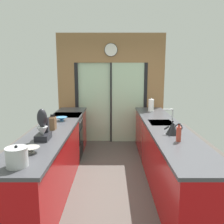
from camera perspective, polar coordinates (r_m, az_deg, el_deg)
name	(u,v)px	position (r m, az deg, el deg)	size (l,w,h in m)	color
ground_plane	(111,171)	(4.50, -0.21, -14.00)	(5.04, 7.60, 0.02)	#4C4742
back_wall_unit	(112,82)	(5.91, -0.11, 7.26)	(2.64, 0.12, 2.70)	olive
left_counter_run	(55,155)	(4.00, -13.63, -10.18)	(0.62, 3.80, 0.92)	#AD0C0F
right_counter_run	(165,152)	(4.14, 12.63, -9.42)	(0.62, 3.80, 0.92)	#AD0C0F
sink_faucet	(171,113)	(4.25, 14.16, -0.32)	(0.19, 0.02, 0.24)	#B7BABC
oven_range	(68,137)	(5.04, -10.61, -5.85)	(0.60, 0.60, 0.92)	black
mixing_bowl_near	(31,150)	(2.83, -18.96, -8.59)	(0.20, 0.20, 0.07)	gray
mixing_bowl_far	(62,119)	(4.36, -11.98, -1.61)	(0.21, 0.21, 0.07)	teal
knife_block	(54,123)	(3.76, -13.97, -2.65)	(0.08, 0.14, 0.24)	brown
stand_mixer	(43,128)	(3.25, -16.25, -3.69)	(0.17, 0.27, 0.42)	black
stock_pot	(17,157)	(2.48, -21.92, -10.05)	(0.21, 0.21, 0.22)	#B7BABC
kettle	(173,128)	(3.49, 14.55, -3.87)	(0.27, 0.19, 0.21)	black
soap_bottle	(179,134)	(3.18, 15.96, -5.10)	(0.06, 0.06, 0.24)	#B23D2D
paper_towel_roll	(152,105)	(5.28, 9.57, 1.58)	(0.14, 0.14, 0.30)	#B7BABC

